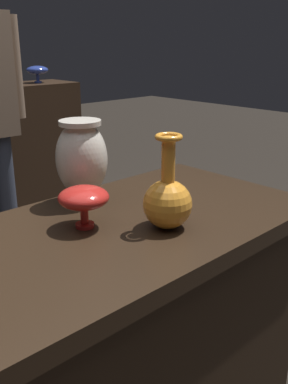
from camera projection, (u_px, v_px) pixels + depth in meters
display_plinth at (124, 338)px, 1.39m from camera, size 1.20×0.64×0.80m
vase_centerpiece at (168, 200)px, 1.21m from camera, size 0.14×0.14×0.27m
vase_tall_behind at (82, 159)px, 1.38m from camera, size 0.16×0.16×0.27m
vase_left_accent at (84, 198)px, 1.21m from camera, size 0.14×0.14×0.12m
shelf_vase_far_right at (37, 70)px, 3.34m from camera, size 0.17×0.17×0.13m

